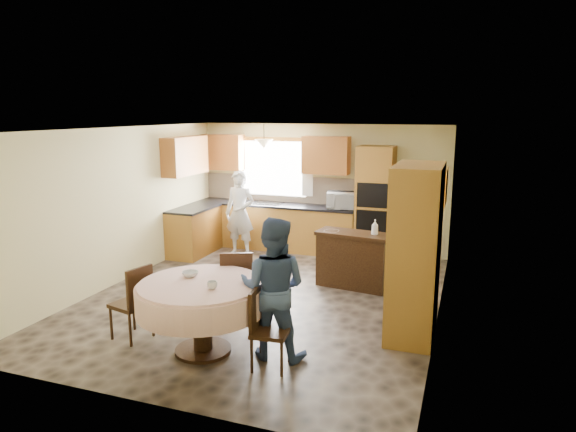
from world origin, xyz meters
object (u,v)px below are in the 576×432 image
Objects in this scene: cupboard at (415,252)px; dining_table at (201,298)px; chair_left at (135,299)px; sideboard at (353,261)px; person_dining at (273,288)px; person_sink at (240,213)px; chair_back at (237,284)px; oven_tower at (375,203)px; chair_right at (264,325)px.

dining_table is (-2.23, -1.33, -0.41)m from cupboard.
cupboard is 2.28× the size of chair_left.
dining_table is at bearing -149.14° from cupboard.
chair_left reaches higher than sideboard.
sideboard is at bearing -101.56° from person_dining.
cupboard reaches higher than person_sink.
chair_back is at bearing -62.67° from person_sink.
cupboard is (1.07, -3.22, 0.00)m from oven_tower.
dining_table is at bearing 9.15° from person_dining.
chair_right is at bearing -94.28° from oven_tower.
oven_tower is at bearing -9.66° from chair_right.
chair_back reaches higher than chair_right.
sideboard is at bearing 157.03° from chair_left.
person_dining is at bearing 115.79° from chair_back.
person_dining is at bearing -94.59° from oven_tower.
cupboard is 1.45× the size of dining_table.
chair_right is (1.73, -0.11, -0.03)m from chair_left.
oven_tower is 2.27× the size of chair_left.
chair_back reaches higher than chair_left.
chair_back is at bearing -111.28° from sideboard.
chair_left is at bearing 16.86° from chair_back.
chair_left is at bearing 1.51° from person_dining.
oven_tower reaches higher than chair_left.
dining_table is 0.83m from chair_right.
chair_left is 0.57× the size of person_sink.
sideboard is 0.72× the size of person_dining.
chair_back is 3.33m from person_sink.
oven_tower is at bearing 108.38° from cupboard.
chair_right is (-0.35, -4.64, -0.57)m from oven_tower.
oven_tower is 2.57m from person_sink.
chair_back is (-2.18, -0.49, -0.51)m from cupboard.
cupboard is 1.32× the size of person_dining.
chair_right is at bearing 105.71° from chair_back.
chair_back is 0.62× the size of person_dining.
oven_tower is 2.11× the size of chair_back.
oven_tower reaches higher than dining_table.
chair_back is (-1.11, -3.71, -0.51)m from oven_tower.
chair_left is (-0.92, 0.02, -0.14)m from dining_table.
chair_back is at bearing -106.62° from oven_tower.
oven_tower reaches higher than sideboard.
person_sink is at bearing 164.51° from sideboard.
cupboard is 2.12× the size of chair_back.
cupboard reaches higher than chair_back.
chair_left is (-2.07, -2.78, 0.10)m from sideboard.
person_dining is (0.76, -0.65, 0.25)m from chair_back.
person_dining is (-1.42, -1.14, -0.26)m from cupboard.
person_sink is (-1.31, 3.87, 0.17)m from dining_table.
oven_tower is at bearing 75.74° from dining_table.
chair_right is at bearing -134.90° from cupboard.
oven_tower is 3.39m from cupboard.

